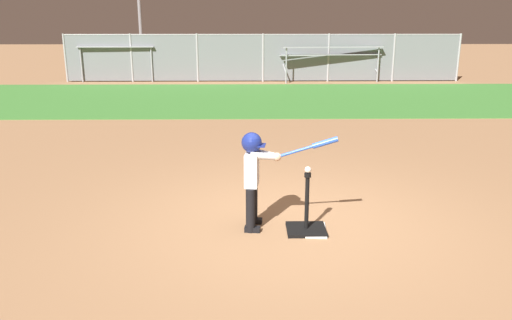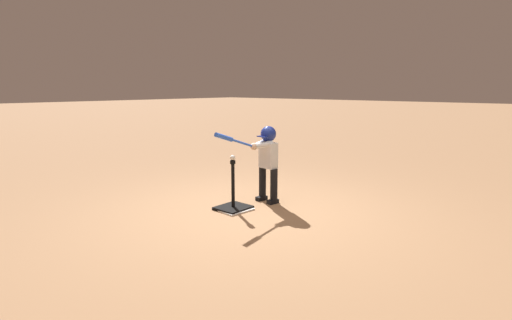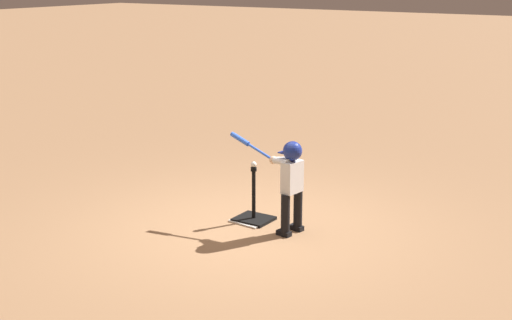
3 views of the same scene
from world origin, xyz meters
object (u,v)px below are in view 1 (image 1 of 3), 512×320
Objects in this scene: baseball at (308,170)px; bleachers_right_center at (326,63)px; batter_child at (255,168)px; bleachers_left_center at (122,62)px; batting_tee at (306,224)px.

bleachers_right_center is at bearing 80.67° from baseball.
bleachers_right_center is (3.07, 14.97, -0.05)m from batter_child.
bleachers_left_center is 8.31m from bleachers_right_center.
bleachers_right_center is at bearing 80.67° from batting_tee.
batting_tee is 0.17× the size of bleachers_right_center.
batter_child is at bearing 168.75° from batting_tee.
batter_child is (-0.59, 0.12, 0.64)m from batting_tee.
batting_tee is 0.88m from batter_child.
batting_tee is at bearing 0.00° from baseball.
bleachers_left_center and bleachers_right_center have the same top height.
batter_child reaches higher than baseball.
batter_child is at bearing 168.75° from baseball.
batting_tee is 0.65m from baseball.
batting_tee is at bearing -11.25° from batter_child.
batter_child reaches higher than batting_tee.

